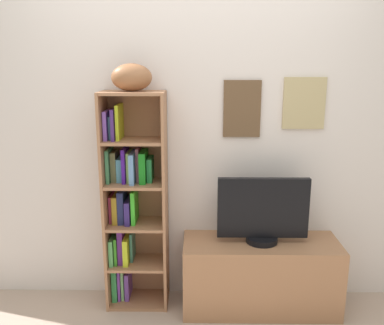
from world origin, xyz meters
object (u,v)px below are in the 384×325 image
at_px(television, 263,212).
at_px(tv_stand, 260,275).
at_px(bookshelf, 131,202).
at_px(football, 132,77).

bearing_deg(television, tv_stand, -90.00).
height_order(bookshelf, television, bookshelf).
bearing_deg(bookshelf, football, -35.50).
height_order(football, tv_stand, football).
relative_size(football, television, 0.43).
height_order(football, television, football).
height_order(tv_stand, television, television).
bearing_deg(football, television, -4.13).
xyz_separation_m(football, television, (0.88, -0.06, -0.90)).
bearing_deg(television, football, 175.87).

